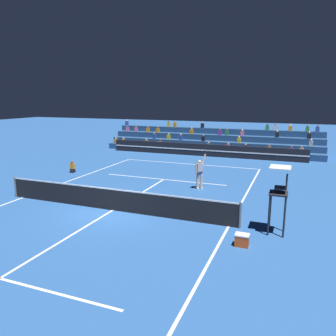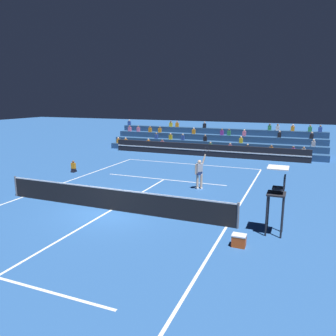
% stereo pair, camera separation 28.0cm
% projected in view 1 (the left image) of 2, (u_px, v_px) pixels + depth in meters
% --- Properties ---
extents(ground_plane, '(120.00, 120.00, 0.00)m').
position_uv_depth(ground_plane, '(113.00, 210.00, 15.47)').
color(ground_plane, '#285699').
extents(court_lines, '(11.10, 23.90, 0.01)m').
position_uv_depth(court_lines, '(113.00, 210.00, 15.47)').
color(court_lines, white).
rests_on(court_lines, ground).
extents(tennis_net, '(12.00, 0.10, 1.10)m').
position_uv_depth(tennis_net, '(112.00, 199.00, 15.36)').
color(tennis_net, slate).
rests_on(tennis_net, ground).
extents(sponsor_banner_wall, '(18.00, 0.26, 1.10)m').
position_uv_depth(sponsor_banner_wall, '(203.00, 150.00, 29.87)').
color(sponsor_banner_wall, black).
rests_on(sponsor_banner_wall, ground).
extents(bleacher_stand, '(20.80, 3.80, 2.83)m').
position_uv_depth(bleacher_stand, '(211.00, 143.00, 32.70)').
color(bleacher_stand, navy).
rests_on(bleacher_stand, ground).
extents(umpire_chair, '(0.76, 0.84, 2.67)m').
position_uv_depth(umpire_chair, '(280.00, 191.00, 12.48)').
color(umpire_chair, black).
rests_on(umpire_chair, ground).
extents(ball_kid_courtside, '(0.30, 0.36, 0.84)m').
position_uv_depth(ball_kid_courtside, '(72.00, 168.00, 23.27)').
color(ball_kid_courtside, black).
rests_on(ball_kid_courtside, ground).
extents(tennis_player, '(0.70, 0.75, 2.49)m').
position_uv_depth(tennis_player, '(200.00, 172.00, 18.94)').
color(tennis_player, beige).
rests_on(tennis_player, ground).
extents(tennis_ball, '(0.07, 0.07, 0.07)m').
position_uv_depth(tennis_ball, '(102.00, 201.00, 16.80)').
color(tennis_ball, '#C6DB33').
rests_on(tennis_ball, ground).
extents(equipment_cooler, '(0.50, 0.38, 0.45)m').
position_uv_depth(equipment_cooler, '(242.00, 240.00, 11.70)').
color(equipment_cooler, '#D84C19').
rests_on(equipment_cooler, ground).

